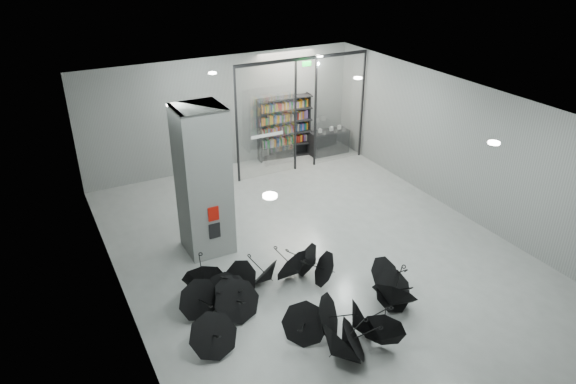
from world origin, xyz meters
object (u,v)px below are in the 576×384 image
column (203,181)px  umbrella_cluster (302,304)px  bookshelf (284,127)px  shop_counter (329,142)px

column → umbrella_cluster: size_ratio=0.72×
bookshelf → shop_counter: bookshelf is taller
column → umbrella_cluster: column is taller
bookshelf → umbrella_cluster: size_ratio=0.42×
bookshelf → umbrella_cluster: 9.32m
column → shop_counter: (6.46, 4.22, -1.55)m
bookshelf → shop_counter: size_ratio=1.53×
umbrella_cluster → shop_counter: bearing=54.7°
shop_counter → umbrella_cluster: (-5.58, -7.87, -0.15)m
bookshelf → shop_counter: bearing=-9.3°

